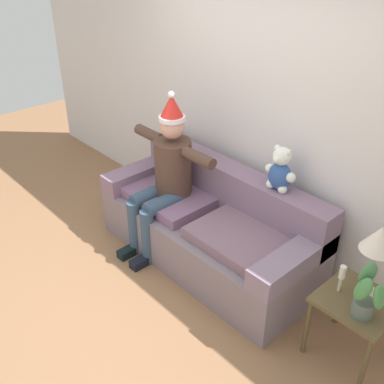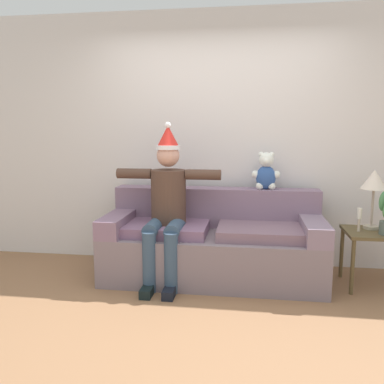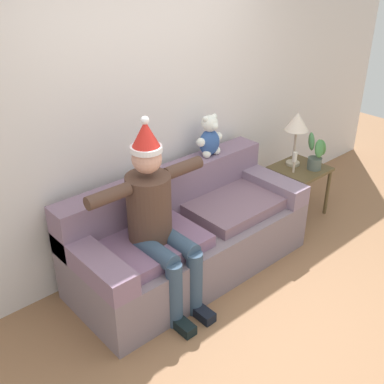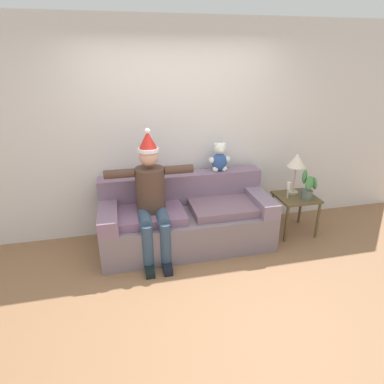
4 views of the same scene
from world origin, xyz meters
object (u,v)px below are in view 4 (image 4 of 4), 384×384
object	(u,v)px
couch	(186,219)
candle_tall	(288,188)
side_table	(295,202)
person_seated	(151,195)
potted_plant	(308,187)
table_lamp	(297,162)
teddy_bear	(220,158)

from	to	relation	value
couch	candle_tall	xyz separation A→B (m)	(1.35, -0.08, 0.33)
side_table	candle_tall	distance (m)	0.27
couch	person_seated	distance (m)	0.64
couch	potted_plant	xyz separation A→B (m)	(1.58, -0.16, 0.36)
couch	candle_tall	world-z (taller)	couch
side_table	table_lamp	world-z (taller)	table_lamp
couch	table_lamp	bearing A→B (deg)	1.62
teddy_bear	potted_plant	world-z (taller)	teddy_bear
person_seated	candle_tall	xyz separation A→B (m)	(1.79, 0.09, -0.11)
person_seated	teddy_bear	bearing A→B (deg)	24.46
couch	side_table	world-z (taller)	couch
candle_tall	potted_plant	bearing A→B (deg)	-21.06
couch	teddy_bear	xyz separation A→B (m)	(0.51, 0.26, 0.69)
teddy_bear	table_lamp	world-z (taller)	teddy_bear
teddy_bear	side_table	size ratio (longest dim) A/B	0.72
teddy_bear	potted_plant	size ratio (longest dim) A/B	0.96
table_lamp	side_table	bearing A→B (deg)	-89.42
person_seated	candle_tall	bearing A→B (deg)	2.85
table_lamp	candle_tall	distance (m)	0.35
table_lamp	teddy_bear	bearing A→B (deg)	167.23
couch	teddy_bear	world-z (taller)	teddy_bear
teddy_bear	table_lamp	xyz separation A→B (m)	(0.98, -0.22, -0.05)
person_seated	candle_tall	world-z (taller)	person_seated
table_lamp	potted_plant	distance (m)	0.35
teddy_bear	side_table	world-z (taller)	teddy_bear
potted_plant	candle_tall	size ratio (longest dim) A/B	1.84
table_lamp	person_seated	bearing A→B (deg)	-173.88
teddy_bear	candle_tall	world-z (taller)	teddy_bear
table_lamp	couch	bearing A→B (deg)	-178.38
candle_tall	table_lamp	bearing A→B (deg)	39.63
teddy_bear	table_lamp	bearing A→B (deg)	-12.77
side_table	teddy_bear	bearing A→B (deg)	161.96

